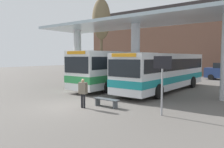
{
  "coord_description": "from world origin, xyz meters",
  "views": [
    {
      "loc": [
        9.39,
        -8.46,
        2.82
      ],
      "look_at": [
        0.0,
        3.91,
        1.6
      ],
      "focal_mm": 35.0,
      "sensor_mm": 36.0,
      "label": 1
    }
  ],
  "objects_px": {
    "info_sign_platform": "(162,73)",
    "transit_bus_left_bay": "(120,68)",
    "pedestrian_waiting": "(83,90)",
    "poplar_tree_behind_right": "(101,20)",
    "transit_bus_center_bay": "(164,70)",
    "waiting_bench_near_pillar": "(106,101)"
  },
  "relations": [
    {
      "from": "waiting_bench_near_pillar",
      "to": "info_sign_platform",
      "type": "height_order",
      "value": "info_sign_platform"
    },
    {
      "from": "transit_bus_center_bay",
      "to": "pedestrian_waiting",
      "type": "height_order",
      "value": "transit_bus_center_bay"
    },
    {
      "from": "pedestrian_waiting",
      "to": "poplar_tree_behind_right",
      "type": "xyz_separation_m",
      "value": [
        -9.95,
        13.47,
        6.57
      ]
    },
    {
      "from": "transit_bus_left_bay",
      "to": "info_sign_platform",
      "type": "height_order",
      "value": "transit_bus_left_bay"
    },
    {
      "from": "transit_bus_left_bay",
      "to": "poplar_tree_behind_right",
      "type": "distance_m",
      "value": 10.33
    },
    {
      "from": "transit_bus_left_bay",
      "to": "waiting_bench_near_pillar",
      "type": "height_order",
      "value": "transit_bus_left_bay"
    },
    {
      "from": "transit_bus_left_bay",
      "to": "waiting_bench_near_pillar",
      "type": "relative_size",
      "value": 7.16
    },
    {
      "from": "transit_bus_center_bay",
      "to": "pedestrian_waiting",
      "type": "bearing_deg",
      "value": 84.45
    },
    {
      "from": "transit_bus_center_bay",
      "to": "waiting_bench_near_pillar",
      "type": "height_order",
      "value": "transit_bus_center_bay"
    },
    {
      "from": "waiting_bench_near_pillar",
      "to": "poplar_tree_behind_right",
      "type": "relative_size",
      "value": 0.15
    },
    {
      "from": "transit_bus_center_bay",
      "to": "poplar_tree_behind_right",
      "type": "relative_size",
      "value": 1.16
    },
    {
      "from": "transit_bus_center_bay",
      "to": "waiting_bench_near_pillar",
      "type": "bearing_deg",
      "value": 90.17
    },
    {
      "from": "transit_bus_center_bay",
      "to": "pedestrian_waiting",
      "type": "xyz_separation_m",
      "value": [
        -1.0,
        -8.55,
        -0.74
      ]
    },
    {
      "from": "transit_bus_left_bay",
      "to": "info_sign_platform",
      "type": "distance_m",
      "value": 10.12
    },
    {
      "from": "info_sign_platform",
      "to": "pedestrian_waiting",
      "type": "distance_m",
      "value": 4.42
    },
    {
      "from": "pedestrian_waiting",
      "to": "poplar_tree_behind_right",
      "type": "distance_m",
      "value": 17.99
    },
    {
      "from": "info_sign_platform",
      "to": "poplar_tree_behind_right",
      "type": "bearing_deg",
      "value": 138.85
    },
    {
      "from": "info_sign_platform",
      "to": "transit_bus_left_bay",
      "type": "bearing_deg",
      "value": 136.73
    },
    {
      "from": "waiting_bench_near_pillar",
      "to": "pedestrian_waiting",
      "type": "xyz_separation_m",
      "value": [
        -0.87,
        -0.96,
        0.64
      ]
    },
    {
      "from": "transit_bus_left_bay",
      "to": "poplar_tree_behind_right",
      "type": "relative_size",
      "value": 1.1
    },
    {
      "from": "transit_bus_left_bay",
      "to": "waiting_bench_near_pillar",
      "type": "xyz_separation_m",
      "value": [
        4.11,
        -7.14,
        -1.48
      ]
    },
    {
      "from": "waiting_bench_near_pillar",
      "to": "pedestrian_waiting",
      "type": "distance_m",
      "value": 1.45
    }
  ]
}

